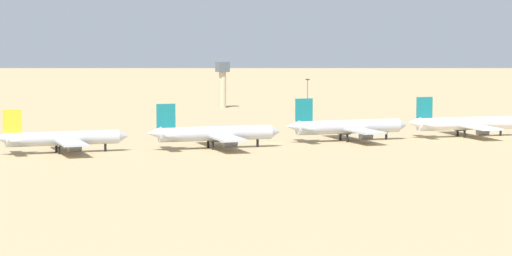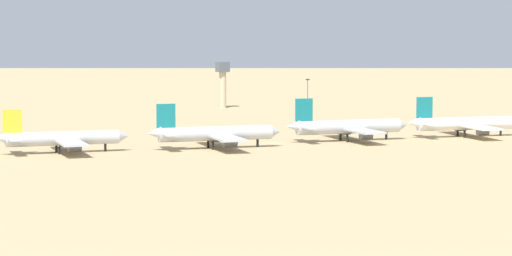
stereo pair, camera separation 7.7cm
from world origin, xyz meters
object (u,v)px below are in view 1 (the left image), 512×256
object	(u,v)px
parked_jet_teal_3	(214,134)
control_tower	(223,80)
parked_jet_yellow_2	(61,139)
light_pole_west	(308,92)
parked_jet_teal_5	(464,124)
parked_jet_teal_4	(347,127)

from	to	relation	value
parked_jet_teal_3	control_tower	bearing A→B (deg)	73.11
control_tower	parked_jet_yellow_2	bearing A→B (deg)	-124.84
light_pole_west	parked_jet_teal_3	bearing A→B (deg)	-124.87
parked_jet_yellow_2	parked_jet_teal_5	bearing A→B (deg)	1.04
parked_jet_yellow_2	control_tower	world-z (taller)	control_tower
parked_jet_teal_5	parked_jet_teal_4	bearing A→B (deg)	-177.00
parked_jet_teal_4	light_pole_west	distance (m)	133.96
parked_jet_teal_4	parked_jet_teal_5	distance (m)	42.01
parked_jet_yellow_2	parked_jet_teal_3	world-z (taller)	parked_jet_teal_3
control_tower	light_pole_west	distance (m)	40.37
parked_jet_teal_4	parked_jet_teal_5	size ratio (longest dim) A/B	1.03
parked_jet_yellow_2	control_tower	distance (m)	185.63
parked_jet_yellow_2	parked_jet_teal_4	distance (m)	91.25
parked_jet_teal_3	parked_jet_teal_5	distance (m)	88.62
parked_jet_yellow_2	parked_jet_teal_4	size ratio (longest dim) A/B	0.93
parked_jet_teal_4	light_pole_west	size ratio (longest dim) A/B	3.06
parked_jet_teal_3	control_tower	size ratio (longest dim) A/B	1.99
parked_jet_teal_5	control_tower	world-z (taller)	control_tower
parked_jet_teal_5	light_pole_west	xyz separation A→B (m)	(2.65, 128.73, 3.63)
light_pole_west	control_tower	bearing A→B (deg)	138.14
parked_jet_yellow_2	light_pole_west	xyz separation A→B (m)	(135.83, 125.42, 3.84)
parked_jet_teal_5	parked_jet_yellow_2	bearing A→B (deg)	-175.07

